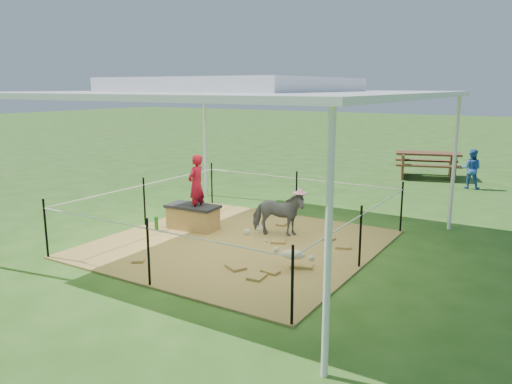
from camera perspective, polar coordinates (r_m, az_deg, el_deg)
The scene contains 13 objects.
ground at distance 8.95m, azimuth -2.03°, elevation -6.01°, with size 90.00×90.00×0.00m, color #2D5919.
hay_patch at distance 8.95m, azimuth -2.03°, elevation -5.92°, with size 4.60×4.60×0.03m, color brown.
canopy_tent at distance 8.52m, azimuth -2.16°, elevation 11.49°, with size 6.30×6.30×2.90m.
rope_fence at distance 8.78m, azimuth -2.06°, elevation -2.01°, with size 4.54×4.54×1.00m.
straw_bale at distance 9.82m, azimuth -7.20°, elevation -2.99°, with size 0.95×0.48×0.42m, color olive.
dark_cloth at distance 9.77m, azimuth -7.24°, elevation -1.64°, with size 1.02×0.53×0.05m, color black.
woman at distance 9.59m, azimuth -6.86°, elevation 1.46°, with size 0.42×0.27×1.15m, color #A51025.
green_bottle at distance 9.87m, azimuth -11.33°, elevation -3.54°, with size 0.07×0.07×0.27m, color #197420.
pony at distance 9.26m, azimuth 2.54°, elevation -2.52°, with size 0.45×0.99×0.83m, color #4B4B50.
pink_hat at distance 9.16m, azimuth 2.56°, elevation 0.37°, with size 0.26×0.26×0.12m, color pink.
foal at distance 7.64m, azimuth 4.27°, elevation -6.92°, with size 0.95×0.53×0.53m, color #C2B08E, non-canonical shape.
picnic_table_near at distance 16.23m, azimuth 18.98°, elevation 2.93°, with size 1.89×1.36×0.79m, color brown.
distant_person at distance 14.92m, azimuth 23.38°, elevation 2.44°, with size 0.53×0.41×1.09m, color #2F5CB3.
Camera 1 is at (4.73, -7.08, 2.76)m, focal length 35.00 mm.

